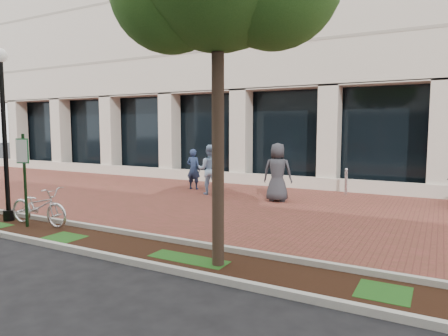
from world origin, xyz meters
The scene contains 12 objects.
ground centered at (0.00, 0.00, 0.00)m, with size 120.00×120.00×0.00m, color black.
brick_plaza centered at (0.00, 0.00, 0.01)m, with size 40.00×9.00×0.01m, color brown.
planting_strip centered at (0.00, -5.25, 0.01)m, with size 40.00×1.50×0.01m, color black.
curb_plaza_side centered at (0.00, -4.50, 0.06)m, with size 40.00×0.12×0.12m, color #B3B3A9.
curb_street_side centered at (0.00, -6.00, 0.06)m, with size 40.00×0.12×0.12m, color #B3B3A9.
parking_sign centered at (-3.09, -5.16, 1.51)m, with size 0.34×0.07×2.36m.
lamppost centered at (-4.14, -4.94, 2.57)m, with size 0.36×0.36×4.56m.
locked_bicycle centered at (-2.96, -4.88, 0.50)m, with size 0.67×1.91×1.01m, color silver.
pedestrian_left centered at (-2.81, 2.16, 0.83)m, with size 0.60×0.40×1.66m, color #1E2C4C.
pedestrian_mid centered at (-1.58, 1.39, 0.94)m, with size 0.91×0.71×1.88m, color #92B3D9.
pedestrian_right centered at (1.19, 1.21, 1.00)m, with size 0.98×0.64×2.01m, color #2C2C31.
bollard centered at (2.96, 3.75, 0.51)m, with size 0.12×0.12×1.01m.
Camera 1 is at (6.02, -11.44, 2.50)m, focal length 32.00 mm.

